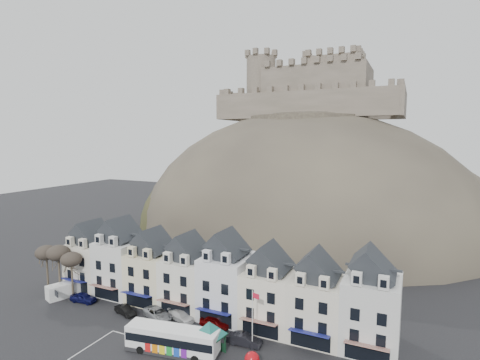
% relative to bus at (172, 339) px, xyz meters
% --- Properties ---
extents(townhouse_terrace, '(54.40, 9.35, 11.80)m').
position_rel_bus_xyz_m(townhouse_terrace, '(-1.48, 11.86, 3.46)').
color(townhouse_terrace, silver).
rests_on(townhouse_terrace, ground).
extents(castle_hill, '(100.00, 76.00, 68.00)m').
position_rel_bus_xyz_m(castle_hill, '(-0.37, 64.85, -1.73)').
color(castle_hill, '#38322B').
rests_on(castle_hill, ground).
extents(castle, '(50.20, 22.20, 22.00)m').
position_rel_bus_xyz_m(castle, '(-1.12, 71.83, 38.36)').
color(castle, '#5E5647').
rests_on(castle, ground).
extents(tree_left_far, '(3.61, 3.61, 8.24)m').
position_rel_bus_xyz_m(tree_left_far, '(-30.63, 6.40, 5.06)').
color(tree_left_far, '#3D3327').
rests_on(tree_left_far, ground).
extents(tree_left_mid, '(3.78, 3.78, 8.64)m').
position_rel_bus_xyz_m(tree_left_mid, '(-27.63, 6.40, 5.40)').
color(tree_left_mid, '#3D3327').
rests_on(tree_left_mid, ground).
extents(tree_left_near, '(3.43, 3.43, 7.84)m').
position_rel_bus_xyz_m(tree_left_near, '(-24.63, 6.40, 4.72)').
color(tree_left_near, '#3D3327').
rests_on(tree_left_near, ground).
extents(bus, '(12.06, 4.57, 3.32)m').
position_rel_bus_xyz_m(bus, '(0.00, 0.00, 0.00)').
color(bus, '#262628').
rests_on(bus, ground).
extents(bus_shelter, '(6.71, 6.71, 4.31)m').
position_rel_bus_xyz_m(bus_shelter, '(4.34, 1.63, 1.51)').
color(bus_shelter, black).
rests_on(bus_shelter, ground).
extents(flagpole, '(1.08, 0.37, 7.75)m').
position_rel_bus_xyz_m(flagpole, '(8.75, 4.98, 2.59)').
color(flagpole, silver).
rests_on(flagpole, ground).
extents(white_van, '(3.84, 5.55, 2.33)m').
position_rel_bus_xyz_m(white_van, '(-26.30, 5.91, -0.67)').
color(white_van, white).
rests_on(white_van, ground).
extents(car_navy, '(4.64, 2.27, 1.52)m').
position_rel_bus_xyz_m(car_navy, '(-21.63, 5.87, -1.07)').
color(car_navy, '#0D0E41').
rests_on(car_navy, ground).
extents(car_black, '(4.25, 2.42, 1.32)m').
position_rel_bus_xyz_m(car_black, '(-12.43, 5.40, -1.17)').
color(car_black, black).
rests_on(car_black, ground).
extents(car_silver, '(5.87, 4.42, 1.50)m').
position_rel_bus_xyz_m(car_silver, '(-7.23, 6.48, -1.09)').
color(car_silver, '#96989C').
rests_on(car_silver, ground).
extents(car_white, '(5.00, 3.19, 1.35)m').
position_rel_bus_xyz_m(car_white, '(-3.80, 7.54, -1.16)').
color(car_white, white).
rests_on(car_white, ground).
extents(car_maroon, '(4.55, 1.98, 1.53)m').
position_rel_bus_xyz_m(car_maroon, '(1.72, 7.76, -1.07)').
color(car_maroon, '#530405').
rests_on(car_maroon, ground).
extents(car_charcoal, '(4.67, 1.93, 1.50)m').
position_rel_bus_xyz_m(car_charcoal, '(7.39, 5.40, -1.09)').
color(car_charcoal, black).
rests_on(car_charcoal, ground).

